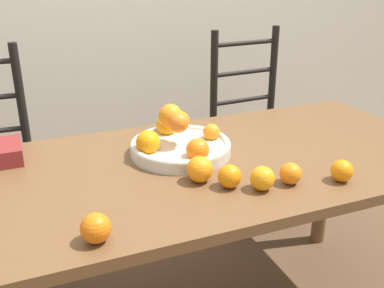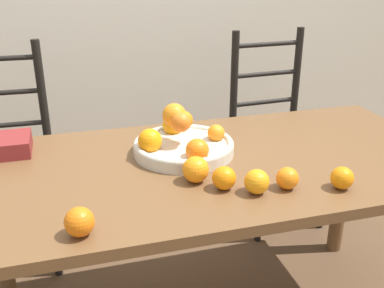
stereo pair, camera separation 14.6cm
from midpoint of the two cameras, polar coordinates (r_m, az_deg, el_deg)
The scene contains 11 objects.
dining_table at distance 1.57m, azimuth 5.27°, elevation -5.46°, with size 1.71×0.82×0.73m.
fruit_bowl at distance 1.57m, azimuth 1.41°, elevation 0.22°, with size 0.35×0.35×0.18m.
orange_loose_0 at distance 1.43m, azimuth 21.34°, elevation -4.12°, with size 0.07×0.07×0.07m.
orange_loose_1 at distance 1.13m, azimuth -10.52°, elevation -9.81°, with size 0.08×0.08×0.08m.
orange_loose_2 at distance 1.38m, azimuth 15.03°, elevation -4.30°, with size 0.07×0.07×0.07m.
orange_loose_3 at distance 1.37m, azimuth 3.52°, elevation -3.32°, with size 0.08×0.08×0.08m.
orange_loose_4 at distance 1.34m, azimuth 7.23°, elevation -4.38°, with size 0.07×0.07×0.07m.
orange_loose_5 at distance 1.33m, azimuth 11.37°, elevation -4.79°, with size 0.07×0.07×0.07m.
chair_left at distance 2.23m, azimuth -20.87°, elevation -2.60°, with size 0.43×0.41×1.03m.
chair_right at distance 2.48m, azimuth 12.13°, elevation 1.01°, with size 0.44×0.42×1.03m.
book_stack at distance 1.68m, azimuth -20.84°, elevation -0.26°, with size 0.20×0.17×0.06m.
Camera 2 is at (-0.45, -1.31, 1.37)m, focal length 42.00 mm.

